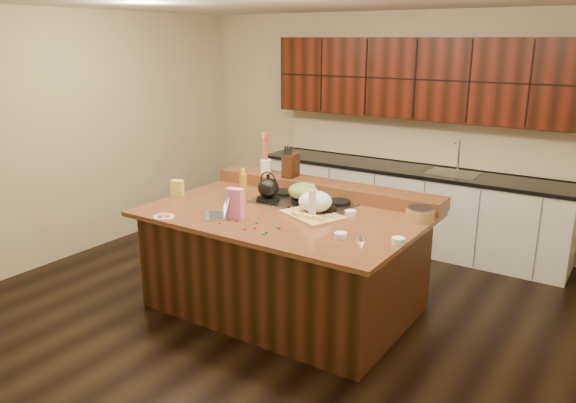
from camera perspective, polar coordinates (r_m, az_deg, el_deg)
The scene contains 31 objects.
room at distance 4.83m, azimuth -0.33°, elevation 3.85°, with size 5.52×5.02×2.72m.
island at distance 5.10m, azimuth -0.31°, elevation -5.92°, with size 2.40×1.60×0.92m.
back_ledge at distance 5.50m, azimuth 3.74°, elevation 1.38°, with size 2.40×0.30×0.12m, color black.
cooktop at distance 5.18m, azimuth 1.53°, elevation -0.04°, with size 0.92×0.52×0.05m.
back_counter at distance 6.72m, azimuth 12.50°, elevation 3.80°, with size 3.70×0.66×2.40m.
kettle at distance 5.21m, azimuth -2.03°, elevation 1.41°, with size 0.20×0.20×0.18m, color black.
green_bowl at distance 5.15m, azimuth 1.53°, elevation 1.08°, with size 0.27×0.27×0.15m, color olive.
laptop at distance 4.84m, azimuth -6.84°, elevation -0.89°, with size 0.35×0.36×0.19m.
oil_bottle at distance 5.20m, azimuth -4.55°, elevation 1.33°, with size 0.07×0.07×0.27m, color #BC8A21.
vinegar_bottle at distance 4.72m, azimuth 2.48°, elevation -0.29°, with size 0.06×0.06×0.25m, color silver.
wooden_tray at distance 4.84m, azimuth 2.73°, elevation -0.30°, with size 0.60×0.53×0.20m.
ramekin_a at distance 4.31m, azimuth 5.37°, elevation -3.45°, with size 0.10×0.10×0.04m, color white.
ramekin_b at distance 4.26m, azimuth 11.14°, elevation -3.93°, with size 0.10×0.10×0.04m, color white.
ramekin_c at distance 4.86m, azimuth 6.37°, elevation -1.17°, with size 0.10×0.10×0.04m, color white.
strainer_bowl at distance 4.83m, azimuth 13.28°, elevation -1.33°, with size 0.24×0.24×0.09m, color #996B3F.
kitchen_timer at distance 4.28m, azimuth 7.47°, elevation -3.46°, with size 0.08×0.08×0.07m, color silver.
pink_bag at distance 4.74m, azimuth -5.41°, elevation -0.22°, with size 0.14×0.08×0.26m, color pink.
candy_plate at distance 4.90m, azimuth -12.49°, elevation -1.52°, with size 0.18×0.18×0.01m, color white.
package_box at distance 5.52m, azimuth -11.18°, elevation 1.34°, with size 0.11×0.08×0.16m, color #CFCA49.
utensil_crock at distance 5.84m, azimuth -2.25°, elevation 3.60°, with size 0.12×0.12×0.14m, color white.
knife_block at distance 5.66m, azimuth 0.28°, elevation 3.68°, with size 0.12×0.19×0.23m, color black.
gumdrop_0 at distance 4.48m, azimuth -4.41°, elevation -2.80°, with size 0.02×0.02×0.02m, color red.
gumdrop_1 at distance 4.53m, azimuth -1.16°, elevation -2.53°, with size 0.02×0.02×0.02m, color #198C26.
gumdrop_2 at distance 4.69m, azimuth -5.25°, elevation -1.95°, with size 0.02×0.02×0.02m, color red.
gumdrop_3 at distance 4.36m, azimuth -2.50°, elevation -3.30°, with size 0.02×0.02×0.02m, color #198C26.
gumdrop_4 at distance 4.50m, azimuth -3.39°, elevation -2.70°, with size 0.02×0.02×0.02m, color red.
gumdrop_5 at distance 4.39m, azimuth -2.21°, elevation -3.16°, with size 0.02×0.02×0.02m, color #198C26.
gumdrop_6 at distance 4.50m, azimuth -0.86°, elevation -2.68°, with size 0.02×0.02×0.02m, color red.
gumdrop_7 at distance 4.50m, azimuth -1.02°, elevation -2.67°, with size 0.02×0.02×0.02m, color #198C26.
gumdrop_8 at distance 4.65m, azimuth -6.98°, elevation -2.17°, with size 0.02×0.02×0.02m, color red.
gumdrop_9 at distance 4.63m, azimuth -3.22°, elevation -2.15°, with size 0.02×0.02×0.02m, color #198C26.
Camera 1 is at (2.63, -3.92, 2.39)m, focal length 35.00 mm.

